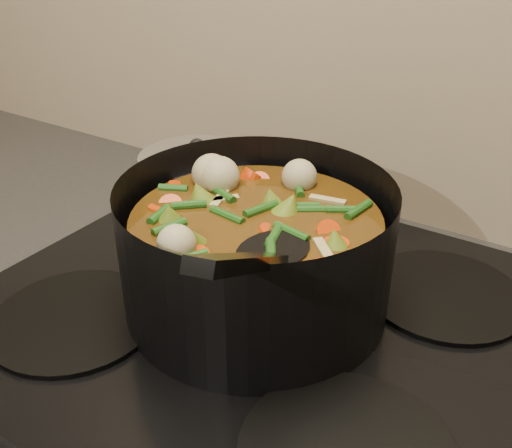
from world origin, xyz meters
The scene contains 3 objects.
stovetop centered at (0.00, 1.93, 0.92)m, with size 0.62×0.54×0.03m.
stockpot centered at (-0.01, 1.93, 1.00)m, with size 0.31×0.38×0.21m.
saucepan centered at (-0.18, 2.04, 0.98)m, with size 0.16×0.16×0.13m.
Camera 1 is at (0.27, 1.50, 1.32)m, focal length 40.00 mm.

